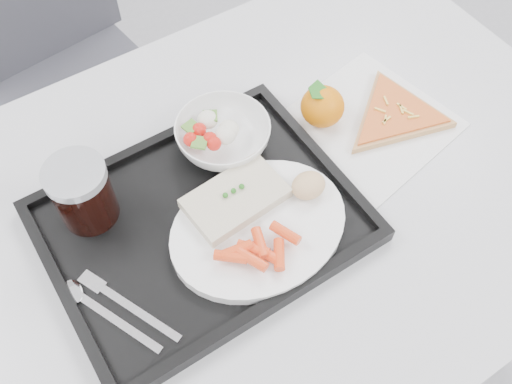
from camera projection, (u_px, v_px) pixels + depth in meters
The scene contains 14 objects.
table at pixel (250, 221), 0.94m from camera, with size 1.20×0.80×0.75m.
chair at pixel (58, 58), 1.36m from camera, with size 0.47×0.47×0.93m.
tray at pixel (202, 223), 0.85m from camera, with size 0.45×0.35×0.03m.
dinner_plate at pixel (258, 228), 0.83m from camera, with size 0.27×0.27×0.02m.
fish_fillet at pixel (236, 198), 0.84m from camera, with size 0.15×0.10×0.03m.
bread_roll at pixel (308, 185), 0.84m from camera, with size 0.06×0.05×0.03m.
salad_bowl at pixel (223, 135), 0.91m from camera, with size 0.15×0.15×0.05m.
cola_glass at pixel (82, 192), 0.81m from camera, with size 0.09×0.09×0.11m.
cutlery at pixel (106, 304), 0.77m from camera, with size 0.12×0.16×0.01m.
napkin at pixel (369, 124), 0.97m from camera, with size 0.29×0.28×0.00m.
tangerine at pixel (322, 106), 0.95m from camera, with size 0.08×0.08×0.07m.
pizza_slice at pixel (395, 115), 0.97m from camera, with size 0.27×0.27×0.02m.
carrot_pile at pixel (258, 250), 0.79m from camera, with size 0.12×0.08×0.02m.
salad_contents at pixel (214, 131), 0.90m from camera, with size 0.09×0.08×0.03m.
Camera 1 is at (-0.25, -0.11, 1.50)m, focal length 40.00 mm.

